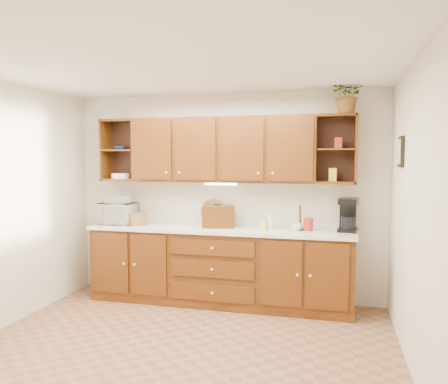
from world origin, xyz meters
The scene contains 25 objects.
floor centered at (0.00, 0.00, 0.00)m, with size 4.00×4.00×0.00m, color #8B5E40.
ceiling centered at (0.00, 0.00, 2.60)m, with size 4.00×4.00×0.00m, color white.
back_wall centered at (0.00, 1.75, 1.30)m, with size 4.00×4.00×0.00m, color beige.
right_wall centered at (2.00, 0.00, 1.30)m, with size 3.50×3.50×0.00m, color beige.
base_cabinets centered at (0.00, 1.45, 0.45)m, with size 3.20×0.60×0.90m, color #331605.
countertop centered at (0.00, 1.44, 0.92)m, with size 3.24×0.64×0.04m, color silver.
upper_cabinets centered at (0.01, 1.59, 1.89)m, with size 3.20×0.33×0.80m.
undercabinet_light centered at (0.00, 1.53, 1.47)m, with size 0.40×0.05×0.03m, color white.
framed_picture centered at (1.98, 0.90, 1.85)m, with size 0.03×0.24×0.30m, color black.
wicker_basket centered at (-1.05, 1.39, 1.02)m, with size 0.22×0.22×0.15m, color olive.
microwave centered at (-1.37, 1.44, 1.07)m, with size 0.48×0.33×0.27m, color silver.
towel_stack centered at (-1.37, 1.44, 1.25)m, with size 0.30×0.22×0.09m, color tan.
wine_bottle centered at (-0.04, 1.49, 1.09)m, with size 0.08×0.08×0.29m, color black.
woven_tray centered at (-0.14, 1.69, 0.95)m, with size 0.33×0.33×0.02m, color olive.
bread_box centered at (-0.01, 1.48, 1.07)m, with size 0.38×0.24×0.27m, color #331605.
mug_tree centered at (0.97, 1.53, 0.99)m, with size 0.24×0.25×0.30m.
canister_red centered at (1.07, 1.48, 1.01)m, with size 0.11×0.11×0.15m, color #A12417.
canister_white centered at (0.63, 1.47, 1.03)m, with size 0.08×0.08×0.18m, color white.
canister_yellow centered at (0.56, 1.43, 0.99)m, with size 0.10×0.10×0.10m, color gold.
coffee_maker centered at (1.52, 1.57, 1.13)m, with size 0.25×0.30×0.39m.
bowl_stack centered at (-1.37, 1.58, 1.92)m, with size 0.17×0.17×0.04m, color navy.
plate_stack centered at (-1.37, 1.56, 1.56)m, with size 0.24×0.24×0.07m, color white.
pantry_box_yellow centered at (1.34, 1.58, 1.60)m, with size 0.09×0.07×0.15m, color gold.
pantry_box_red centered at (1.39, 1.57, 1.96)m, with size 0.08×0.07×0.12m, color #A12417.
potted_plant centered at (1.49, 1.53, 2.50)m, with size 0.38×0.33×0.42m, color #999999.
Camera 1 is at (1.36, -3.66, 1.78)m, focal length 35.00 mm.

